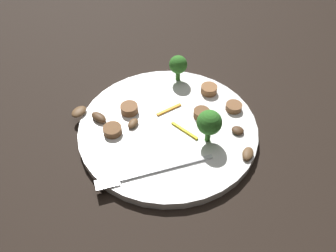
{
  "coord_description": "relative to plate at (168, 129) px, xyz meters",
  "views": [
    {
      "loc": [
        0.21,
        0.35,
        0.44
      ],
      "look_at": [
        0.0,
        0.0,
        0.01
      ],
      "focal_mm": 38.0,
      "sensor_mm": 36.0,
      "label": 1
    }
  ],
  "objects": [
    {
      "name": "mushroom_2",
      "position": [
        0.12,
        -0.1,
        0.01
      ],
      "size": [
        0.04,
        0.03,
        0.01
      ],
      "primitive_type": "ellipsoid",
      "rotation": [
        0.0,
        0.0,
        0.48
      ],
      "color": "brown",
      "rests_on": "plate"
    },
    {
      "name": "sausage_slice_0",
      "position": [
        -0.12,
        0.02,
        0.01
      ],
      "size": [
        0.03,
        0.03,
        0.01
      ],
      "primitive_type": "cylinder",
      "rotation": [
        0.0,
        0.0,
        3.08
      ],
      "color": "brown",
      "rests_on": "plate"
    },
    {
      "name": "sausage_slice_3",
      "position": [
        0.04,
        -0.06,
        0.01
      ],
      "size": [
        0.04,
        0.04,
        0.01
      ],
      "primitive_type": "cylinder",
      "rotation": [
        0.0,
        0.0,
        2.03
      ],
      "color": "brown",
      "rests_on": "plate"
    },
    {
      "name": "sausage_slice_4",
      "position": [
        -0.06,
        0.01,
        0.01
      ],
      "size": [
        0.04,
        0.04,
        0.01
      ],
      "primitive_type": "cylinder",
      "rotation": [
        0.0,
        0.0,
        2.06
      ],
      "color": "brown",
      "rests_on": "plate"
    },
    {
      "name": "ground_plane",
      "position": [
        0.0,
        0.0,
        -0.01
      ],
      "size": [
        1.4,
        1.4,
        0.0
      ],
      "primitive_type": "plane",
      "color": "black"
    },
    {
      "name": "broccoli_floret_1",
      "position": [
        -0.08,
        -0.09,
        0.04
      ],
      "size": [
        0.03,
        0.03,
        0.05
      ],
      "color": "#347525",
      "rests_on": "plate"
    },
    {
      "name": "plate",
      "position": [
        0.0,
        0.0,
        0.0
      ],
      "size": [
        0.3,
        0.3,
        0.01
      ],
      "primitive_type": "cylinder",
      "color": "white",
      "rests_on": "ground_plane"
    },
    {
      "name": "sausage_slice_2",
      "position": [
        -0.11,
        -0.03,
        0.01
      ],
      "size": [
        0.04,
        0.04,
        0.01
      ],
      "primitive_type": "cylinder",
      "rotation": [
        0.0,
        0.0,
        2.91
      ],
      "color": "brown",
      "rests_on": "plate"
    },
    {
      "name": "mushroom_0",
      "position": [
        0.05,
        -0.03,
        0.01
      ],
      "size": [
        0.03,
        0.03,
        0.01
      ],
      "primitive_type": "ellipsoid",
      "rotation": [
        0.0,
        0.0,
        3.73
      ],
      "color": "brown",
      "rests_on": "plate"
    },
    {
      "name": "mushroom_3",
      "position": [
        0.09,
        -0.07,
        0.01
      ],
      "size": [
        0.03,
        0.03,
        0.01
      ],
      "primitive_type": "ellipsoid",
      "rotation": [
        0.0,
        0.0,
        5.03
      ],
      "color": "#4C331E",
      "rests_on": "plate"
    },
    {
      "name": "pepper_strip_1",
      "position": [
        -0.02,
        -0.03,
        0.01
      ],
      "size": [
        0.05,
        0.01,
        0.0
      ],
      "primitive_type": "cube",
      "rotation": [
        0.0,
        0.0,
        0.03
      ],
      "color": "orange",
      "rests_on": "plate"
    },
    {
      "name": "broccoli_floret_0",
      "position": [
        -0.04,
        0.06,
        0.05
      ],
      "size": [
        0.04,
        0.04,
        0.06
      ],
      "color": "#347525",
      "rests_on": "plate"
    },
    {
      "name": "mushroom_1",
      "position": [
        -0.07,
        0.12,
        0.01
      ],
      "size": [
        0.03,
        0.03,
        0.01
      ],
      "primitive_type": "ellipsoid",
      "rotation": [
        0.0,
        0.0,
        3.81
      ],
      "color": "brown",
      "rests_on": "plate"
    },
    {
      "name": "pepper_strip_0",
      "position": [
        -0.02,
        0.02,
        0.01
      ],
      "size": [
        0.02,
        0.05,
        0.0
      ],
      "primitive_type": "cube",
      "rotation": [
        0.0,
        0.0,
        1.86
      ],
      "color": "yellow",
      "rests_on": "plate"
    },
    {
      "name": "sausage_slice_1",
      "position": [
        0.08,
        -0.03,
        0.01
      ],
      "size": [
        0.04,
        0.04,
        0.01
      ],
      "primitive_type": "cylinder",
      "rotation": [
        0.0,
        0.0,
        0.7
      ],
      "color": "brown",
      "rests_on": "plate"
    },
    {
      "name": "mushroom_4",
      "position": [
        -0.09,
        0.07,
        0.01
      ],
      "size": [
        0.03,
        0.03,
        0.01
      ],
      "primitive_type": "ellipsoid",
      "rotation": [
        0.0,
        0.0,
        2.09
      ],
      "color": "#422B19",
      "rests_on": "plate"
    },
    {
      "name": "fork",
      "position": [
        0.08,
        0.07,
        0.01
      ],
      "size": [
        0.18,
        0.05,
        0.0
      ],
      "rotation": [
        0.0,
        0.0,
        -0.24
      ],
      "color": "silver",
      "rests_on": "plate"
    }
  ]
}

